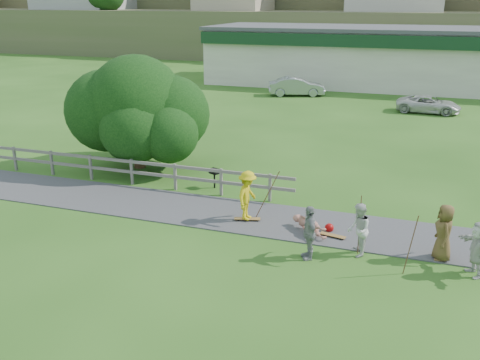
{
  "coord_description": "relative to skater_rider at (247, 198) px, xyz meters",
  "views": [
    {
      "loc": [
        7.25,
        -15.24,
        7.37
      ],
      "look_at": [
        1.24,
        2.0,
        1.19
      ],
      "focal_mm": 40.0,
      "sensor_mm": 36.0,
      "label": 1
    }
  ],
  "objects": [
    {
      "name": "ground",
      "position": [
        -1.81,
        -1.15,
        -0.87
      ],
      "size": [
        260.0,
        260.0,
        0.0
      ],
      "primitive_type": "plane",
      "color": "#275317",
      "rests_on": "ground"
    },
    {
      "name": "path",
      "position": [
        -1.81,
        0.35,
        -0.85
      ],
      "size": [
        34.0,
        3.0,
        0.04
      ],
      "primitive_type": "cube",
      "color": "#3E3E40",
      "rests_on": "ground"
    },
    {
      "name": "fence",
      "position": [
        -6.43,
        2.15,
        -0.15
      ],
      "size": [
        15.05,
        0.1,
        1.1
      ],
      "color": "#605D54",
      "rests_on": "ground"
    },
    {
      "name": "strip_mall",
      "position": [
        2.19,
        33.79,
        1.71
      ],
      "size": [
        32.5,
        10.75,
        5.1
      ],
      "color": "beige",
      "rests_on": "ground"
    },
    {
      "name": "skater_rider",
      "position": [
        0.0,
        0.0,
        0.0
      ],
      "size": [
        0.73,
        1.17,
        1.74
      ],
      "primitive_type": "imported",
      "rotation": [
        0.0,
        0.0,
        1.5
      ],
      "color": "gold",
      "rests_on": "ground"
    },
    {
      "name": "skater_fallen",
      "position": [
        2.27,
        -0.29,
        -0.58
      ],
      "size": [
        1.37,
        1.43,
        0.58
      ],
      "primitive_type": "imported",
      "rotation": [
        0.0,
        0.0,
        0.82
      ],
      "color": "#AC6D5F",
      "rests_on": "ground"
    },
    {
      "name": "spectator_a",
      "position": [
        3.97,
        -1.37,
        -0.04
      ],
      "size": [
        0.78,
        0.92,
        1.65
      ],
      "primitive_type": "imported",
      "rotation": [
        0.0,
        0.0,
        4.93
      ],
      "color": "silver",
      "rests_on": "ground"
    },
    {
      "name": "spectator_b",
      "position": [
        2.61,
        -2.06,
        -0.03
      ],
      "size": [
        0.79,
        1.06,
        1.68
      ],
      "primitive_type": "imported",
      "rotation": [
        0.0,
        0.0,
        5.16
      ],
      "color": "gray",
      "rests_on": "ground"
    },
    {
      "name": "spectator_c",
      "position": [
        6.38,
        -0.84,
        0.0
      ],
      "size": [
        0.72,
        0.95,
        1.74
      ],
      "primitive_type": "imported",
      "rotation": [
        0.0,
        0.0,
        4.92
      ],
      "color": "brown",
      "rests_on": "ground"
    },
    {
      "name": "spectator_d",
      "position": [
        7.25,
        -1.53,
        -0.06
      ],
      "size": [
        1.01,
        1.57,
        1.62
      ],
      "primitive_type": "imported",
      "rotation": [
        0.0,
        0.0,
        5.1
      ],
      "color": "beige",
      "rests_on": "ground"
    },
    {
      "name": "car_silver",
      "position": [
        -4.45,
        25.81,
        -0.13
      ],
      "size": [
        4.73,
        2.88,
        1.47
      ],
      "primitive_type": "imported",
      "rotation": [
        0.0,
        0.0,
        1.89
      ],
      "color": "#989CA0",
      "rests_on": "ground"
    },
    {
      "name": "car_white",
      "position": [
        5.7,
        22.03,
        -0.28
      ],
      "size": [
        4.33,
        2.19,
        1.17
      ],
      "primitive_type": "imported",
      "rotation": [
        0.0,
        0.0,
        1.51
      ],
      "color": "silver",
      "rests_on": "ground"
    },
    {
      "name": "tree",
      "position": [
        -6.72,
        4.42,
        1.17
      ],
      "size": [
        7.06,
        7.06,
        4.09
      ],
      "primitive_type": null,
      "color": "black",
      "rests_on": "ground"
    },
    {
      "name": "bbq",
      "position": [
        -2.39,
        2.89,
        -0.46
      ],
      "size": [
        0.46,
        0.41,
        0.82
      ],
      "primitive_type": null,
      "rotation": [
        0.0,
        0.0,
        -0.41
      ],
      "color": "black",
      "rests_on": "ground"
    },
    {
      "name": "longboard_rider",
      "position": [
        0.0,
        0.0,
        -0.82
      ],
      "size": [
        0.94,
        0.47,
        0.1
      ],
      "primitive_type": null,
      "rotation": [
        0.0,
        0.0,
        0.29
      ],
      "color": "brown",
      "rests_on": "ground"
    },
    {
      "name": "longboard_fallen",
      "position": [
        3.07,
        -0.39,
        -0.82
      ],
      "size": [
        0.88,
        0.37,
        0.09
      ],
      "primitive_type": null,
      "rotation": [
        0.0,
        0.0,
        -0.19
      ],
      "color": "brown",
      "rests_on": "ground"
    },
    {
      "name": "helmet",
      "position": [
        2.87,
        0.06,
        -0.72
      ],
      "size": [
        0.3,
        0.3,
        0.3
      ],
      "primitive_type": "sphere",
      "color": "#9F0909",
      "rests_on": "ground"
    },
    {
      "name": "pole_rider",
      "position": [
        0.6,
        0.4,
        0.14
      ],
      "size": [
        0.03,
        0.03,
        2.01
      ],
      "primitive_type": "cylinder",
      "color": "brown",
      "rests_on": "ground"
    },
    {
      "name": "pole_spec_left",
      "position": [
        3.98,
        -1.26,
        0.07
      ],
      "size": [
        0.03,
        0.03,
        1.89
      ],
      "primitive_type": "cylinder",
      "color": "brown",
      "rests_on": "ground"
    },
    {
      "name": "pole_spec_right",
      "position": [
        5.49,
        -2.13,
        0.05
      ],
      "size": [
        0.03,
        0.03,
        1.83
      ],
      "primitive_type": "cylinder",
      "color": "brown",
      "rests_on": "ground"
    }
  ]
}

